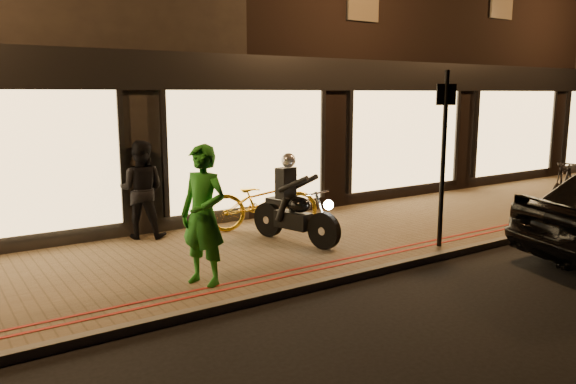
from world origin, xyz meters
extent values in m
plane|color=black|center=(0.00, 0.00, 0.00)|extent=(90.00, 90.00, 0.00)
cube|color=brown|center=(0.00, 2.00, 0.06)|extent=(50.00, 4.00, 0.12)
cube|color=#59544C|center=(0.00, 0.05, 0.06)|extent=(50.00, 0.14, 0.12)
cube|color=maroon|center=(0.00, 0.45, 0.12)|extent=(50.00, 0.06, 0.01)
cube|color=maroon|center=(0.00, 0.65, 0.12)|extent=(50.00, 0.06, 0.01)
cube|color=black|center=(6.00, 9.00, 4.25)|extent=(12.00, 10.00, 8.50)
cube|color=black|center=(18.00, 9.00, 4.25)|extent=(12.00, 10.00, 8.50)
cube|color=black|center=(0.00, 3.95, 3.15)|extent=(48.00, 0.12, 0.70)
cube|color=#EFC277|center=(-4.50, 3.94, 1.61)|extent=(3.60, 0.06, 2.38)
cube|color=#EFC277|center=(0.00, 3.94, 1.61)|extent=(3.60, 0.06, 2.38)
cube|color=#EFC277|center=(4.50, 3.94, 1.61)|extent=(3.60, 0.06, 2.38)
cube|color=#EFC277|center=(9.00, 3.94, 1.61)|extent=(3.60, 0.06, 2.38)
cylinder|color=black|center=(-0.08, 1.31, 0.44)|extent=(0.28, 0.65, 0.64)
cylinder|color=black|center=(-0.41, 2.57, 0.44)|extent=(0.28, 0.65, 0.64)
cylinder|color=silver|center=(-0.08, 1.31, 0.44)|extent=(0.17, 0.17, 0.14)
cylinder|color=silver|center=(-0.41, 2.57, 0.44)|extent=(0.17, 0.17, 0.14)
cube|color=black|center=(-0.26, 1.99, 0.52)|extent=(0.43, 0.74, 0.30)
ellipsoid|color=black|center=(-0.22, 1.86, 0.82)|extent=(0.44, 0.57, 0.29)
cube|color=black|center=(-0.33, 2.28, 0.82)|extent=(0.35, 0.59, 0.09)
cylinder|color=silver|center=(-0.12, 1.45, 1.07)|extent=(0.59, 0.18, 0.03)
cylinder|color=silver|center=(-0.10, 1.36, 0.74)|extent=(0.13, 0.33, 0.71)
sphere|color=white|center=(-0.06, 1.22, 0.90)|extent=(0.21, 0.21, 0.17)
cylinder|color=silver|center=(-0.25, 2.45, 0.40)|extent=(0.20, 0.55, 0.07)
cube|color=black|center=(-0.30, 2.15, 1.17)|extent=(0.38, 0.30, 0.55)
sphere|color=#B9BBC1|center=(-0.28, 2.09, 1.58)|extent=(0.32, 0.32, 0.26)
cylinder|color=black|center=(-0.37, 1.80, 1.20)|extent=(0.31, 0.59, 0.34)
cylinder|color=black|center=(-0.06, 1.88, 1.20)|extent=(0.16, 0.61, 0.34)
cylinder|color=black|center=(-0.42, 2.08, 0.72)|extent=(0.24, 0.29, 0.46)
cylinder|color=black|center=(-0.15, 2.15, 0.72)|extent=(0.14, 0.27, 0.46)
cylinder|color=black|center=(1.71, 0.35, 1.62)|extent=(0.10, 0.10, 3.00)
cube|color=black|center=(1.71, 0.35, 2.72)|extent=(0.34, 0.16, 0.35)
imported|color=yellow|center=(-0.23, 3.06, 0.69)|extent=(2.28, 1.49, 1.13)
imported|color=black|center=(6.35, 0.84, 0.67)|extent=(1.91, 1.01, 1.10)
imported|color=#1F761F|center=(-2.53, 0.84, 1.09)|extent=(0.74, 0.84, 1.95)
imported|color=black|center=(-2.37, 3.80, 1.01)|extent=(1.10, 1.04, 1.79)
camera|label=1|loc=(-5.76, -6.03, 2.74)|focal=35.00mm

